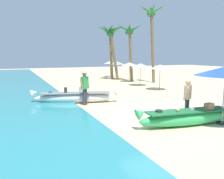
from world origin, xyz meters
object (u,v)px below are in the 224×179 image
Objects in this scene: palm_tree_far_behind at (152,21)px; palm_tree_leaning_seaward at (111,35)px; person_vendor_hatted at (85,85)px; palm_tree_tall_inland at (130,35)px; palm_tree_mid_cluster at (110,36)px; boat_white_midground at (75,97)px; boat_green_foreground at (188,117)px; person_tourist_customer at (187,97)px.

palm_tree_leaning_seaward is at bearing 124.87° from palm_tree_far_behind.
palm_tree_tall_inland is (7.30, 8.36, 3.52)m from person_vendor_hatted.
palm_tree_far_behind is (2.13, -4.60, 1.09)m from palm_tree_mid_cluster.
boat_white_midground is 12.09m from palm_tree_leaning_seaward.
palm_tree_tall_inland is at bearing -53.92° from palm_tree_leaning_seaward.
boat_green_foreground is 2.58× the size of person_tourist_customer.
palm_tree_leaning_seaward reaches higher than person_vendor_hatted.
palm_tree_leaning_seaward is 4.48m from palm_tree_far_behind.
boat_white_midground is 0.64× the size of palm_tree_far_behind.
palm_tree_tall_inland is 0.79× the size of palm_tree_far_behind.
palm_tree_far_behind is at bearing 62.26° from person_tourist_customer.
person_vendor_hatted reaches higher than person_tourist_customer.
palm_tree_far_behind is (6.09, 11.32, 5.41)m from boat_green_foreground.
person_tourist_customer is 13.89m from palm_tree_tall_inland.
palm_tree_tall_inland is (4.84, 13.19, 4.26)m from boat_green_foreground.
boat_white_midground is at bearing -123.02° from palm_tree_mid_cluster.
person_tourist_customer is 0.29× the size of palm_tree_mid_cluster.
palm_tree_mid_cluster is (6.42, 11.09, 3.58)m from person_vendor_hatted.
palm_tree_mid_cluster is at bearing 59.95° from person_vendor_hatted.
boat_green_foreground is at bearing -63.59° from boat_white_midground.
palm_tree_far_behind reaches higher than boat_green_foreground.
palm_tree_leaning_seaward is (6.06, 10.06, 3.60)m from person_vendor_hatted.
boat_white_midground is at bearing -124.36° from palm_tree_leaning_seaward.
boat_green_foreground is 14.68m from palm_tree_tall_inland.
person_vendor_hatted is at bearing 123.80° from person_tourist_customer.
palm_tree_leaning_seaward is (-1.24, 1.70, 0.09)m from palm_tree_tall_inland.
person_vendor_hatted reaches higher than boat_white_midground.
boat_white_midground is 2.53× the size of person_vendor_hatted.
palm_tree_leaning_seaward is (3.60, 14.89, 4.35)m from boat_green_foreground.
palm_tree_tall_inland is (7.61, 7.61, 4.27)m from boat_white_midground.
palm_tree_leaning_seaward is 1.00× the size of palm_tree_mid_cluster.
palm_tree_leaning_seaward is (3.18, 14.35, 3.73)m from person_tourist_customer.
person_tourist_customer is 16.22m from palm_tree_mid_cluster.
person_tourist_customer is at bearing -56.20° from person_vendor_hatted.
palm_tree_tall_inland is 2.88m from palm_tree_mid_cluster.
palm_tree_tall_inland is at bearing 70.72° from person_tourist_customer.
palm_tree_mid_cluster is at bearing 107.92° from palm_tree_tall_inland.
palm_tree_far_behind is (8.55, 6.49, 4.67)m from person_vendor_hatted.
palm_tree_mid_cluster is (-0.88, 2.73, 0.06)m from palm_tree_tall_inland.
boat_green_foreground is 0.74× the size of palm_tree_mid_cluster.
person_vendor_hatted is 0.32× the size of palm_tree_tall_inland.
person_tourist_customer is 15.17m from palm_tree_leaning_seaward.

